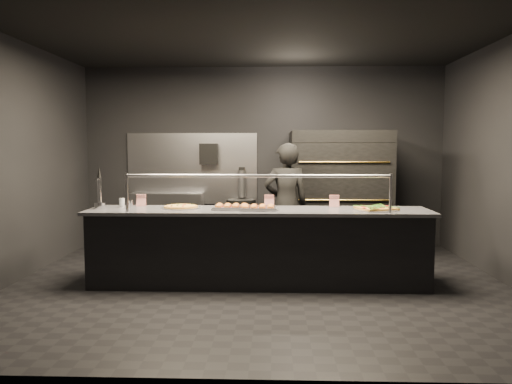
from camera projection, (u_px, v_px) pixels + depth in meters
room at (257, 161)px, 5.98m from camera, size 6.04×6.00×3.00m
service_counter at (258, 247)px, 6.02m from camera, size 4.10×0.78×1.37m
pizza_oven at (338, 192)px, 7.83m from camera, size 1.50×1.23×1.91m
prep_shelf at (168, 219)px, 8.39m from camera, size 1.20×0.35×0.90m
towel_dispenser at (209, 154)px, 8.34m from camera, size 0.30×0.20×0.35m
fire_extinguisher at (242, 183)px, 8.37m from camera, size 0.14×0.14×0.51m
beer_tap at (100, 197)px, 6.02m from camera, size 0.13×0.19×0.51m
round_pizza at (181, 207)px, 6.09m from camera, size 0.47×0.47×0.03m
slider_tray_a at (231, 207)px, 5.98m from camera, size 0.46×0.35×0.07m
slider_tray_b at (258, 208)px, 5.90m from camera, size 0.48×0.39×0.07m
square_pizza at (376, 208)px, 5.91m from camera, size 0.51×0.51×0.05m
condiment_jar at (125, 203)px, 6.18m from camera, size 0.17×0.07×0.11m
tent_cards at (248, 201)px, 6.26m from camera, size 2.55×0.04×0.15m
trash_bin at (241, 224)px, 8.25m from camera, size 0.48×0.48×0.81m
worker at (286, 204)px, 7.03m from camera, size 0.69×0.51×1.72m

